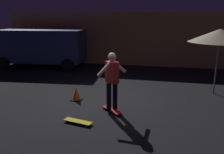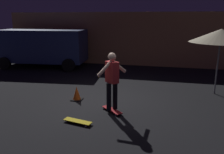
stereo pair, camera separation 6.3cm
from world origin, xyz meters
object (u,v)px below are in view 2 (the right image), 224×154
object	(u,v)px
skateboard_spare	(78,121)
skater	(112,77)
traffic_cone	(77,94)
parked_van	(43,46)
skateboard_ridden	(112,110)
patio_umbrella	(221,36)

from	to	relation	value
skateboard_spare	skater	world-z (taller)	skater
skateboard_spare	traffic_cone	size ratio (longest dim) A/B	1.75
skateboard_spare	skater	bearing A→B (deg)	53.94
parked_van	skateboard_spare	distance (m)	7.80
skateboard_ridden	skater	xyz separation A→B (m)	(-0.00, 0.00, 0.98)
patio_umbrella	traffic_cone	world-z (taller)	patio_umbrella
parked_van	traffic_cone	xyz separation A→B (m)	(3.82, -4.63, -0.95)
skateboard_spare	skater	distance (m)	1.53
parked_van	skater	xyz separation A→B (m)	(5.19, -5.33, -0.12)
patio_umbrella	skateboard_ridden	size ratio (longest dim) A/B	3.19
skateboard_ridden	traffic_cone	world-z (taller)	traffic_cone
parked_van	skateboard_ridden	size ratio (longest dim) A/B	6.61
skateboard_spare	skater	xyz separation A→B (m)	(0.69, 0.95, 0.98)
traffic_cone	patio_umbrella	bearing A→B (deg)	21.34
skateboard_ridden	skateboard_spare	bearing A→B (deg)	-126.06
skater	skateboard_ridden	bearing A→B (deg)	0.00
parked_van	skater	bearing A→B (deg)	-45.72
patio_umbrella	skater	world-z (taller)	patio_umbrella
skateboard_ridden	traffic_cone	bearing A→B (deg)	153.05
traffic_cone	skater	bearing A→B (deg)	-26.95
skateboard_ridden	patio_umbrella	bearing A→B (deg)	37.79
skater	traffic_cone	size ratio (longest dim) A/B	3.63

